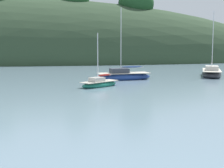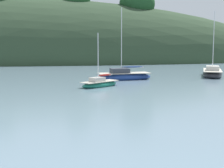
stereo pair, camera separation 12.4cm
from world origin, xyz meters
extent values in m
ellipsoid|color=#1E4723|center=(11.33, 73.96, 13.93)|extent=(8.63, 7.84, 7.84)
ellipsoid|color=#1E4723|center=(-3.30, 73.63, 14.47)|extent=(6.62, 6.02, 6.02)
ellipsoid|color=navy|center=(2.85, 33.85, 0.31)|extent=(7.27, 3.54, 1.12)
cube|color=beige|center=(2.85, 33.85, 0.81)|extent=(6.69, 3.26, 0.06)
cube|color=#333842|center=(2.30, 33.75, 1.10)|extent=(2.46, 1.90, 0.59)
cylinder|color=silver|center=(2.50, 33.79, 4.80)|extent=(0.09, 0.09, 7.99)
cylinder|color=silver|center=(3.94, 34.04, 1.52)|extent=(2.90, 0.58, 0.07)
ellipsoid|color=#2D4784|center=(3.94, 34.04, 1.57)|extent=(2.80, 0.68, 0.20)
ellipsoid|color=#196B56|center=(-0.55, 27.50, 0.20)|extent=(4.56, 4.21, 0.74)
cube|color=beige|center=(-0.55, 27.50, 0.54)|extent=(4.20, 3.87, 0.06)
cube|color=beige|center=(-0.83, 27.26, 0.77)|extent=(1.80, 1.74, 0.46)
cylinder|color=silver|center=(-0.72, 27.35, 3.04)|extent=(0.09, 0.09, 5.01)
cylinder|color=silver|center=(0.02, 27.98, 1.12)|extent=(1.53, 1.32, 0.07)
ellipsoid|color=maroon|center=(0.02, 27.98, 1.17)|extent=(1.56, 1.36, 0.20)
ellipsoid|color=#232328|center=(15.30, 36.53, 0.33)|extent=(5.00, 7.84, 1.19)
cube|color=beige|center=(15.30, 36.53, 0.86)|extent=(4.60, 7.22, 0.06)
cube|color=beige|center=(15.09, 35.97, 1.17)|extent=(2.38, 2.81, 0.62)
cylinder|color=silver|center=(15.17, 36.18, 4.79)|extent=(0.09, 0.09, 7.86)
cylinder|color=silver|center=(15.73, 37.64, 1.60)|extent=(1.17, 2.94, 0.07)
camera|label=1|loc=(-2.69, -6.53, 4.53)|focal=52.87mm
camera|label=2|loc=(-2.57, -6.54, 4.53)|focal=52.87mm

